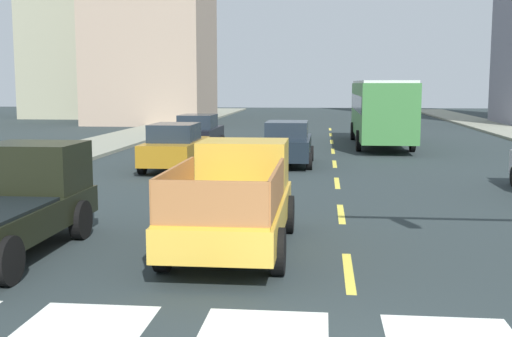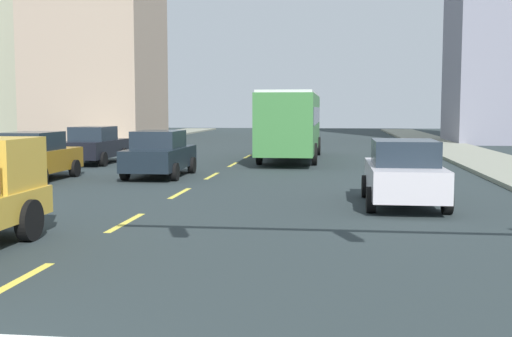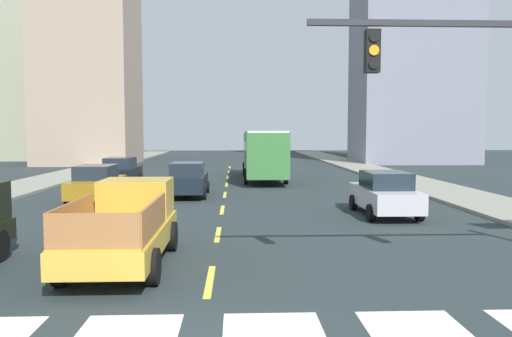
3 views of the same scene
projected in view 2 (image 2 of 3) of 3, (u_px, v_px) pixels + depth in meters
The scene contains 15 objects.
lane_dash_0 at pixel (14, 283), 9.24m from camera, with size 0.16×2.40×0.01m, color yellow.
lane_dash_1 at pixel (126, 222), 14.18m from camera, with size 0.16×2.40×0.01m, color yellow.
lane_dash_2 at pixel (180, 193), 19.12m from camera, with size 0.16×2.40×0.01m, color yellow.
lane_dash_3 at pixel (212, 176), 24.06m from camera, with size 0.16×2.40×0.01m, color yellow.
lane_dash_4 at pixel (233, 165), 29.00m from camera, with size 0.16×2.40×0.01m, color yellow.
lane_dash_5 at pixel (248, 156), 33.94m from camera, with size 0.16×2.40×0.01m, color yellow.
lane_dash_6 at pixel (259, 150), 38.88m from camera, with size 0.16×2.40×0.01m, color yellow.
lane_dash_7 at pixel (268, 146), 43.82m from camera, with size 0.16×2.40×0.01m, color yellow.
city_bus at pixel (291, 120), 31.54m from camera, with size 2.72×10.80×3.32m.
sedan_near_left at pixel (34, 156), 22.37m from camera, with size 2.02×4.40×1.72m.
sedan_far at pixel (160, 154), 23.71m from camera, with size 2.02×4.40×1.72m.
sedan_near_right at pixel (94, 145), 29.35m from camera, with size 2.02×4.40×1.72m.
sedan_mid at pixel (403, 173), 16.65m from camera, with size 2.02×4.40×1.72m.
block_mid_left at pixel (43, 2), 61.03m from camera, with size 9.17×11.46×25.47m, color #9E9E83.
block_mid_right at pixel (96, 24), 50.27m from camera, with size 9.02×9.17×18.37m, color tan.
Camera 2 is at (4.60, -4.55, 2.52)m, focal length 44.81 mm.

